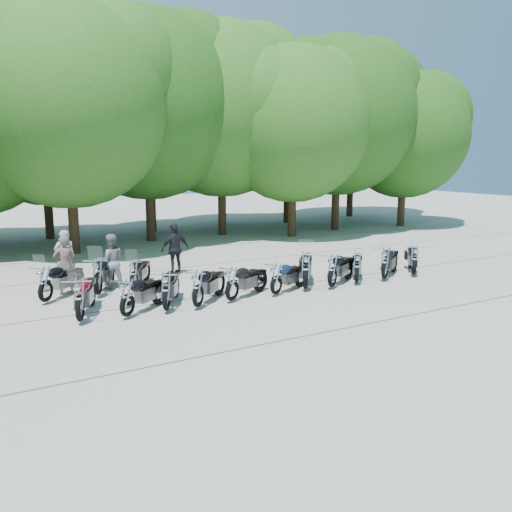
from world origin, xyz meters
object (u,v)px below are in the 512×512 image
motorcycle_10 (415,259)px  motorcycle_12 (98,275)px  motorcycle_2 (166,290)px  motorcycle_6 (306,269)px  rider_2 (175,249)px  motorcycle_13 (134,274)px  motorcycle_7 (333,269)px  motorcycle_9 (385,262)px  motorcycle_1 (127,296)px  motorcycle_8 (357,266)px  rider_3 (65,257)px  motorcycle_4 (232,282)px  motorcycle_5 (276,278)px  rider_0 (65,265)px  motorcycle_11 (45,283)px  motorcycle_3 (198,287)px  rider_1 (111,261)px  motorcycle_0 (79,298)px

motorcycle_10 → motorcycle_12: bearing=26.9°
motorcycle_2 → motorcycle_12: 2.87m
motorcycle_6 → rider_2: 5.12m
motorcycle_13 → motorcycle_2: bearing=124.2°
motorcycle_7 → motorcycle_9: bearing=-122.2°
motorcycle_1 → motorcycle_8: bearing=-128.0°
motorcycle_2 → rider_2: (2.05, 4.52, 0.28)m
rider_3 → motorcycle_4: bearing=129.5°
motorcycle_7 → motorcycle_10: same height
motorcycle_1 → motorcycle_8: size_ratio=0.97×
motorcycle_2 → motorcycle_5: size_ratio=1.12×
rider_0 → rider_3: size_ratio=1.00×
motorcycle_9 → motorcycle_11: size_ratio=1.05×
motorcycle_5 → motorcycle_13: motorcycle_13 is taller
rider_2 → motorcycle_2: bearing=58.8°
motorcycle_4 → motorcycle_9: bearing=-118.5°
motorcycle_2 → motorcycle_6: motorcycle_6 is taller
motorcycle_13 → rider_0: bearing=11.5°
motorcycle_4 → rider_3: bearing=10.8°
motorcycle_3 → motorcycle_7: (4.69, 0.01, 0.01)m
motorcycle_6 → rider_1: rider_1 is taller
motorcycle_11 → rider_0: 1.19m
motorcycle_10 → rider_0: (-11.17, 3.55, 0.28)m
rider_0 → rider_2: bearing=-162.0°
rider_0 → motorcycle_7: bearing=158.0°
motorcycle_5 → rider_3: size_ratio=1.11×
motorcycle_9 → rider_3: 10.72m
motorcycle_4 → rider_1: bearing=9.3°
motorcycle_6 → motorcycle_7: bearing=-158.1°
motorcycle_5 → motorcycle_6: (1.17, 0.13, 0.13)m
motorcycle_3 → motorcycle_5: size_ratio=1.09×
motorcycle_11 → motorcycle_13: (2.64, 0.13, -0.04)m
motorcycle_5 → motorcycle_6: bearing=-109.2°
motorcycle_3 → rider_1: 3.90m
motorcycle_6 → motorcycle_2: bearing=38.7°
rider_1 → motorcycle_3: bearing=115.5°
rider_1 → motorcycle_13: bearing=125.2°
rider_1 → rider_3: bearing=-44.0°
rider_0 → rider_3: (0.26, 1.34, -0.00)m
motorcycle_9 → motorcycle_10: size_ratio=1.03×
motorcycle_1 → motorcycle_4: (3.11, 0.06, -0.00)m
motorcycle_0 → motorcycle_7: 7.83m
motorcycle_4 → motorcycle_11: 5.36m
motorcycle_10 → rider_3: 11.96m
motorcycle_2 → motorcycle_6: 4.70m
motorcycle_6 → motorcycle_8: 1.96m
motorcycle_2 → motorcycle_13: size_ratio=1.10×
motorcycle_0 → motorcycle_12: size_ratio=0.99×
motorcycle_8 → motorcycle_10: 2.56m
motorcycle_5 → motorcycle_3: bearing=67.3°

